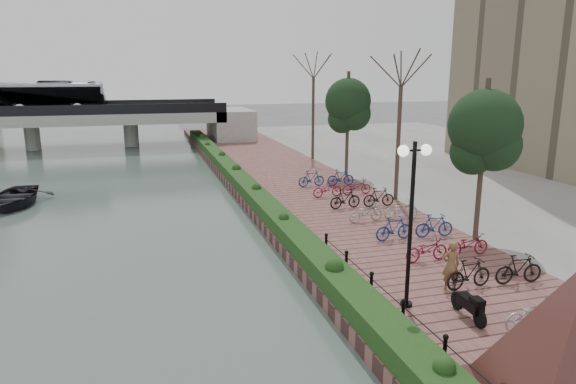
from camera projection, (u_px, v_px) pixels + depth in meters
name	position (u px, v px, depth m)	size (l,w,h in m)	color
promenade	(317.00, 202.00, 28.27)	(8.00, 75.00, 0.50)	brown
inland_pavement	(555.00, 185.00, 32.59)	(24.00, 75.00, 0.50)	slate
hedge	(247.00, 187.00, 29.56)	(1.10, 56.00, 0.60)	#1B3A15
chain_fence	(422.00, 331.00, 12.92)	(0.10, 14.10, 0.70)	black
lamppost	(413.00, 190.00, 14.34)	(1.02, 0.32, 4.87)	black
motorcycle	(469.00, 304.00, 14.27)	(0.44, 1.40, 0.88)	black
pedestrian	(451.00, 265.00, 16.11)	(0.58, 0.38, 1.60)	brown
bicycle_parking	(399.00, 219.00, 22.35)	(2.40, 19.89, 1.00)	#A4A5A8
street_trees	(432.00, 150.00, 24.06)	(3.20, 37.12, 6.80)	#3E2C24
bridge	(33.00, 114.00, 48.24)	(36.00, 10.77, 6.50)	gray
boat	(14.00, 197.00, 28.31)	(3.48, 4.88, 1.01)	black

